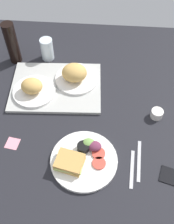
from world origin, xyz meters
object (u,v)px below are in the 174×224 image
object	(u,v)px
plate_with_salad	(82,158)
knife	(139,160)
espresso_cup	(157,114)
fork	(132,169)
serving_tray	(56,87)
drinking_glass	(47,49)
soda_bottle	(12,43)
bread_plate_near	(33,89)
sticky_note	(13,143)
bread_plate_far	(75,75)

from	to	relation	value
plate_with_salad	knife	distance (cm)	23.76
espresso_cup	fork	xyz separation A→B (cm)	(-11.85, -27.80, -1.75)
espresso_cup	plate_with_salad	bearing A→B (deg)	-142.02
serving_tray	fork	distance (cm)	56.24
espresso_cup	knife	distance (cm)	25.45
drinking_glass	espresso_cup	xyz separation A→B (cm)	(57.11, -36.19, -4.11)
soda_bottle	espresso_cup	world-z (taller)	soda_bottle
bread_plate_near	drinking_glass	xyz separation A→B (cm)	(2.53, 27.34, 1.61)
fork	sticky_note	xyz separation A→B (cm)	(-51.98, 8.15, -0.19)
drinking_glass	espresso_cup	bearing A→B (deg)	-32.36
serving_tray	soda_bottle	world-z (taller)	soda_bottle
bread_plate_near	bread_plate_far	xyz separation A→B (cm)	(19.68, 9.81, 0.97)
plate_with_salad	knife	xyz separation A→B (cm)	(23.66, 1.58, -1.48)
drinking_glass	bread_plate_near	bearing A→B (deg)	-95.29
soda_bottle	sticky_note	world-z (taller)	soda_bottle
fork	soda_bottle	bearing A→B (deg)	49.85
bread_plate_near	plate_with_salad	world-z (taller)	bread_plate_near
drinking_glass	sticky_note	distance (cm)	56.57
bread_plate_near	fork	distance (cm)	60.38
sticky_note	knife	bearing A→B (deg)	-4.32
bread_plate_far	soda_bottle	distance (cm)	37.77
bread_plate_far	serving_tray	bearing A→B (deg)	-154.01
bread_plate_near	bread_plate_far	distance (cm)	22.01
serving_tray	plate_with_salad	distance (cm)	42.93
bread_plate_near	bread_plate_far	size ratio (longest dim) A/B	0.96
serving_tray	knife	world-z (taller)	serving_tray
fork	espresso_cup	bearing A→B (deg)	-19.10
drinking_glass	soda_bottle	distance (cm)	18.46
serving_tray	drinking_glass	world-z (taller)	drinking_glass
drinking_glass	sticky_note	bearing A→B (deg)	-96.85
espresso_cup	bread_plate_near	bearing A→B (deg)	171.56
espresso_cup	sticky_note	world-z (taller)	espresso_cup
serving_tray	plate_with_salad	xyz separation A→B (cm)	(16.88, -39.45, 0.93)
bread_plate_near	soda_bottle	size ratio (longest dim) A/B	0.90
soda_bottle	knife	size ratio (longest dim) A/B	1.23
knife	plate_with_salad	bearing A→B (deg)	97.53
fork	sticky_note	bearing A→B (deg)	85.07
knife	bread_plate_near	bearing A→B (deg)	60.96
bread_plate_far	drinking_glass	bearing A→B (deg)	134.37
soda_bottle	fork	bearing A→B (deg)	-44.14
bread_plate_near	sticky_note	bearing A→B (deg)	-98.35
plate_with_salad	bread_plate_near	bearing A→B (deg)	128.39
bread_plate_far	knife	world-z (taller)	bread_plate_far
bread_plate_near	soda_bottle	world-z (taller)	soda_bottle
espresso_cup	soda_bottle	bearing A→B (deg)	156.15
sticky_note	bread_plate_near	bearing A→B (deg)	81.65
bread_plate_near	knife	size ratio (longest dim) A/B	1.11
soda_bottle	fork	world-z (taller)	soda_bottle
bread_plate_far	fork	world-z (taller)	bread_plate_far
bread_plate_far	espresso_cup	distance (cm)	44.25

